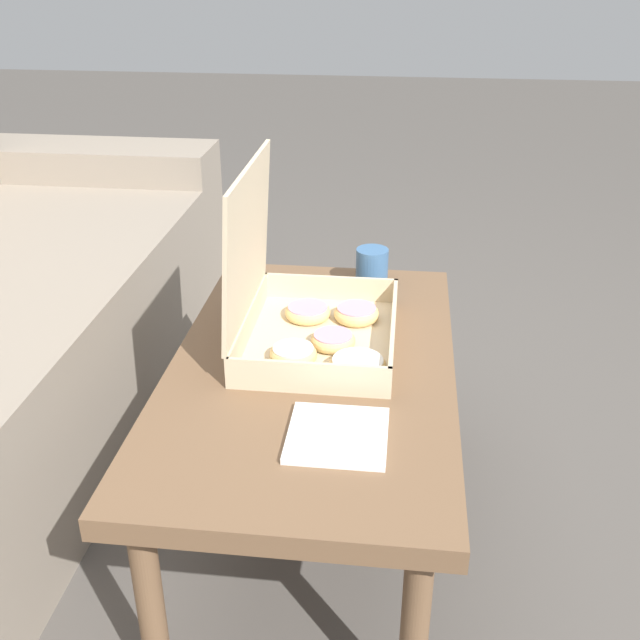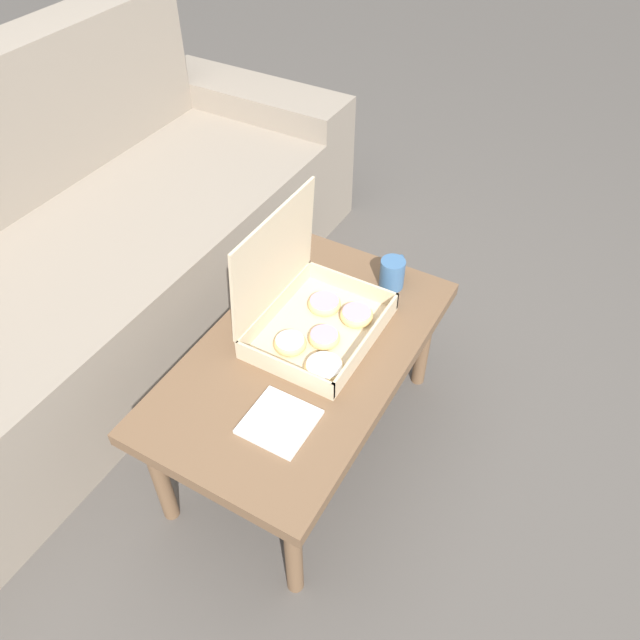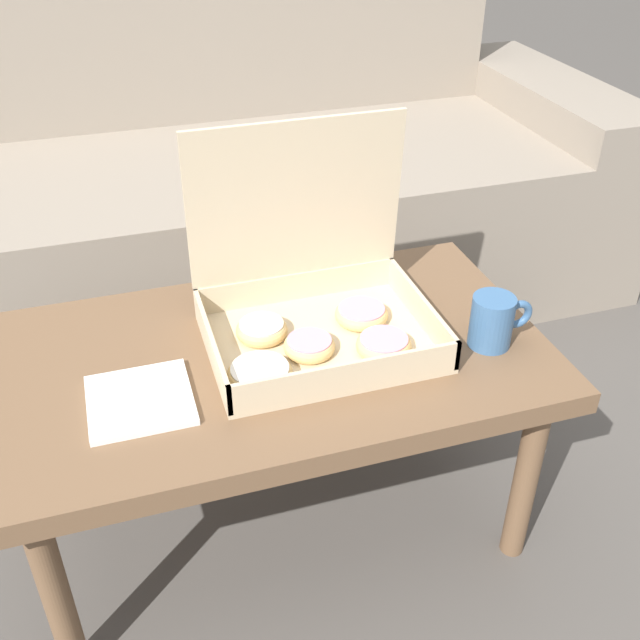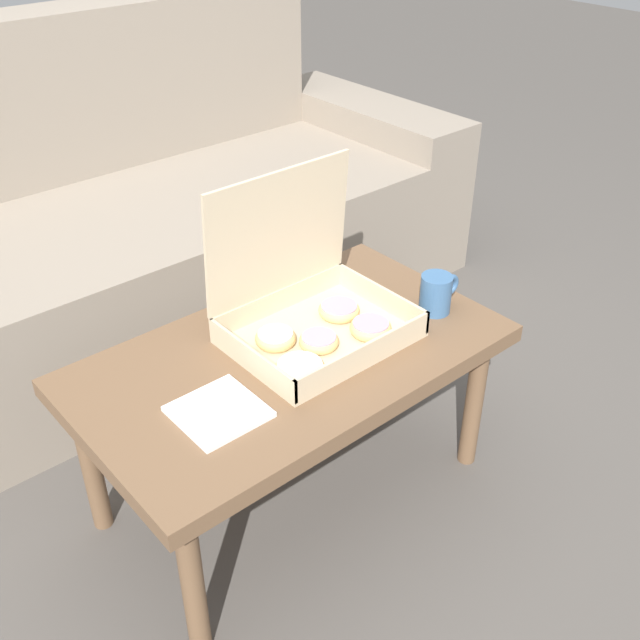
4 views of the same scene
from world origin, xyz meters
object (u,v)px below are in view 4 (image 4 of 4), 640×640
object	(u,v)px
coffee_table	(290,369)
coffee_mug	(437,293)
couch	(97,244)
pastry_box	(311,313)

from	to	relation	value
coffee_table	coffee_mug	distance (m)	0.39
couch	pastry_box	bearing A→B (deg)	-85.54
couch	coffee_mug	bearing A→B (deg)	-70.64
couch	pastry_box	xyz separation A→B (m)	(0.07, -0.92, 0.17)
pastry_box	couch	bearing A→B (deg)	94.46
couch	coffee_mug	distance (m)	1.10
coffee_mug	couch	bearing A→B (deg)	109.36
couch	coffee_mug	xyz separation A→B (m)	(0.36, -1.03, 0.16)
coffee_table	pastry_box	size ratio (longest dim) A/B	2.43
pastry_box	coffee_mug	distance (m)	0.31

